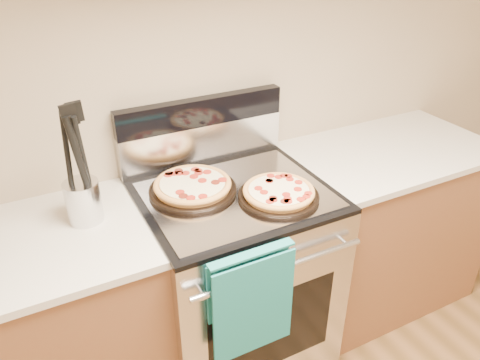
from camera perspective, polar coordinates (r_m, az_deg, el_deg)
name	(u,v)px	position (r m, az deg, el deg)	size (l,w,h in m)	color
wall_back	(196,66)	(2.02, -5.43, 13.69)	(4.00, 4.00, 0.00)	tan
range_body	(234,280)	(2.18, -0.69, -12.09)	(0.76, 0.68, 0.90)	#B7B7BC
oven_window	(272,330)	(1.97, 3.91, -17.83)	(0.56, 0.01, 0.40)	black
cooktop	(234,194)	(1.91, -0.77, -1.71)	(0.76, 0.68, 0.02)	black
backsplash_lower	(203,143)	(2.11, -4.58, 4.52)	(0.76, 0.06, 0.18)	silver
backsplash_upper	(201,112)	(2.05, -4.74, 8.32)	(0.76, 0.06, 0.12)	black
oven_handle	(281,269)	(1.71, 5.01, -10.72)	(0.03, 0.03, 0.70)	silver
dish_towel	(251,300)	(1.73, 1.36, -14.47)	(0.32, 0.05, 0.42)	#18757A
foil_sheet	(237,195)	(1.88, -0.36, -1.80)	(0.70, 0.55, 0.01)	gray
cabinet_left	(28,348)	(2.09, -24.41, -18.16)	(1.00, 0.62, 0.88)	brown
cabinet_right	(378,227)	(2.63, 16.48, -5.52)	(1.00, 0.62, 0.88)	brown
countertop_right	(392,151)	(2.41, 17.99, 3.39)	(1.02, 0.64, 0.03)	beige
pepperoni_pizza_back	(193,186)	(1.89, -5.79, -0.79)	(0.35, 0.35, 0.05)	#C3783B
pepperoni_pizza_front	(279,193)	(1.85, 4.74, -1.60)	(0.32, 0.32, 0.04)	#C3783B
utensil_crock	(84,201)	(1.80, -18.53, -2.49)	(0.13, 0.13, 0.16)	silver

